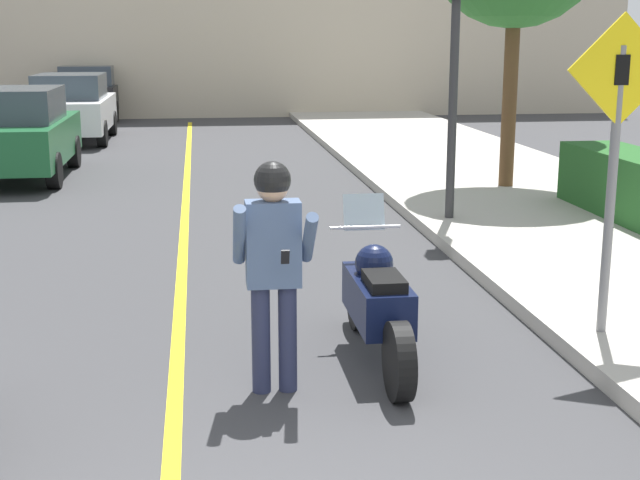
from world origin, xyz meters
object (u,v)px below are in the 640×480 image
(traffic_light, at_px, (456,28))
(parked_car_black, at_px, (90,92))
(motorcycle, at_px, (377,302))
(crossing_sign, at_px, (615,145))
(person_biker, at_px, (273,253))
(parked_car_white, at_px, (72,107))
(parked_car_green, at_px, (16,133))

(traffic_light, xyz_separation_m, parked_car_black, (-6.77, 17.58, -1.86))
(motorcycle, bearing_deg, crossing_sign, 0.58)
(person_biker, xyz_separation_m, parked_car_white, (-3.62, 16.73, -0.22))
(parked_car_white, bearing_deg, person_biker, -77.81)
(crossing_sign, relative_size, parked_car_green, 0.63)
(person_biker, distance_m, traffic_light, 6.38)
(motorcycle, height_order, parked_car_black, parked_car_black)
(person_biker, distance_m, parked_car_black, 23.34)
(motorcycle, distance_m, parked_car_black, 22.97)
(person_biker, distance_m, crossing_sign, 2.99)
(motorcycle, bearing_deg, person_biker, -148.45)
(traffic_light, xyz_separation_m, parked_car_green, (-6.76, 5.37, -1.86))
(parked_car_white, xyz_separation_m, parked_car_black, (-0.26, 6.28, 0.00))
(parked_car_white, bearing_deg, crossing_sign, -68.18)
(motorcycle, bearing_deg, traffic_light, 67.62)
(parked_car_green, relative_size, parked_car_white, 1.00)
(parked_car_white, height_order, parked_car_black, same)
(person_biker, bearing_deg, traffic_light, 61.90)
(person_biker, xyz_separation_m, crossing_sign, (2.86, 0.57, 0.67))
(crossing_sign, height_order, parked_car_white, crossing_sign)
(crossing_sign, distance_m, parked_car_black, 23.45)
(crossing_sign, relative_size, parked_car_white, 0.63)
(crossing_sign, bearing_deg, parked_car_green, 123.25)
(traffic_light, distance_m, parked_car_black, 18.93)
(crossing_sign, xyz_separation_m, parked_car_black, (-6.73, 22.45, -0.90))
(parked_car_green, distance_m, parked_car_black, 12.21)
(person_biker, bearing_deg, motorcycle, 31.55)
(person_biker, distance_m, parked_car_white, 17.12)
(person_biker, height_order, crossing_sign, crossing_sign)
(crossing_sign, distance_m, parked_car_green, 12.27)
(parked_car_green, bearing_deg, motorcycle, -65.19)
(motorcycle, relative_size, traffic_light, 0.61)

